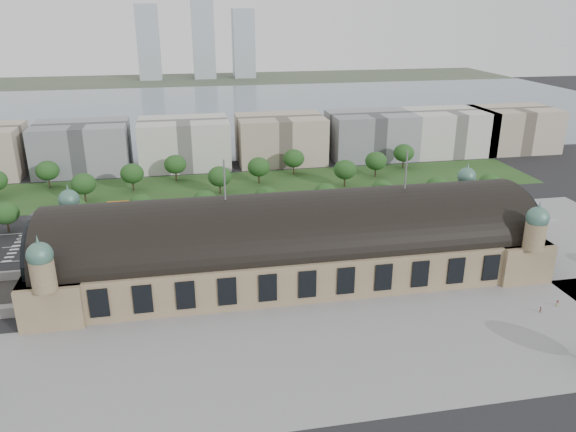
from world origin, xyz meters
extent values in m
plane|color=black|center=(0.00, 0.00, 0.00)|extent=(900.00, 900.00, 0.00)
cube|color=#967F5D|center=(0.00, 0.00, 6.00)|extent=(150.00, 40.00, 12.00)
cube|color=#967F5D|center=(-67.00, 0.00, 6.00)|extent=(16.00, 43.00, 12.00)
cube|color=#967F5D|center=(67.00, 0.00, 6.00)|extent=(16.00, 43.00, 12.00)
cylinder|color=black|center=(0.00, 0.00, 12.00)|extent=(144.00, 37.60, 37.60)
cylinder|color=black|center=(-73.00, 0.00, 14.00)|extent=(1.20, 32.00, 32.00)
cylinder|color=black|center=(73.00, 0.00, 14.00)|extent=(1.20, 32.00, 32.00)
cylinder|color=#967F5D|center=(-67.00, 21.00, 16.00)|extent=(6.00, 6.00, 8.00)
sphere|color=#477363|center=(-67.00, 21.00, 21.50)|extent=(6.40, 6.40, 6.40)
cone|color=#477363|center=(-67.00, 21.00, 25.50)|extent=(1.00, 1.00, 2.50)
cylinder|color=#967F5D|center=(67.00, 21.00, 16.00)|extent=(6.00, 6.00, 8.00)
sphere|color=#477363|center=(67.00, 21.00, 21.50)|extent=(6.40, 6.40, 6.40)
cone|color=#477363|center=(67.00, 21.00, 25.50)|extent=(1.00, 1.00, 2.50)
cylinder|color=#967F5D|center=(-67.00, -21.00, 16.00)|extent=(6.00, 6.00, 8.00)
sphere|color=#477363|center=(-67.00, -21.00, 21.50)|extent=(6.40, 6.40, 6.40)
cone|color=#477363|center=(-67.00, -21.00, 25.50)|extent=(1.00, 1.00, 2.50)
cylinder|color=#967F5D|center=(67.00, -21.00, 16.00)|extent=(6.00, 6.00, 8.00)
sphere|color=#477363|center=(67.00, -21.00, 21.50)|extent=(6.40, 6.40, 6.40)
cone|color=#477363|center=(67.00, -21.00, 25.50)|extent=(1.00, 1.00, 2.50)
cylinder|color=#59595B|center=(-20.00, 0.00, 31.50)|extent=(0.50, 0.50, 12.00)
cylinder|color=#59595B|center=(35.00, 0.00, 31.50)|extent=(0.50, 0.50, 12.00)
cube|color=gray|center=(10.00, -44.00, 0.00)|extent=(190.00, 48.00, 0.12)
cube|color=black|center=(-20.00, 38.00, 0.00)|extent=(260.00, 26.00, 0.10)
cube|color=#25451B|center=(-15.00, 93.00, 0.00)|extent=(300.00, 45.00, 0.10)
cube|color=orange|center=(-55.00, 62.00, 4.70)|extent=(14.00, 9.00, 0.70)
cube|color=#59595B|center=(-53.00, 68.00, 1.60)|extent=(7.00, 5.00, 3.20)
cylinder|color=#59595B|center=(-60.50, 65.20, 2.20)|extent=(0.50, 0.50, 4.40)
cylinder|color=#59595B|center=(-49.50, 65.20, 2.20)|extent=(0.50, 0.50, 4.40)
cylinder|color=#59595B|center=(-60.50, 58.80, 2.20)|extent=(0.50, 0.50, 4.40)
cylinder|color=#59595B|center=(-49.50, 58.80, 2.20)|extent=(0.50, 0.50, 4.40)
cube|color=slate|center=(0.00, 298.00, 0.00)|extent=(700.00, 320.00, 0.08)
cube|color=#44513D|center=(0.00, 498.00, 0.00)|extent=(700.00, 120.00, 0.14)
cube|color=#9EA8B2|center=(-60.00, 508.00, 40.00)|extent=(24.00, 24.00, 80.00)
cube|color=#9EA8B2|center=(0.00, 508.00, 42.50)|extent=(24.00, 24.00, 85.00)
cube|color=#9EA8B2|center=(45.00, 508.00, 37.50)|extent=(24.00, 24.00, 75.00)
cube|color=gray|center=(-80.00, 133.00, 12.00)|extent=(45.00, 32.00, 24.00)
cube|color=beige|center=(-30.00, 133.00, 12.00)|extent=(45.00, 32.00, 24.00)
cube|color=#B4A38E|center=(20.00, 133.00, 12.00)|extent=(45.00, 32.00, 24.00)
cube|color=gray|center=(70.00, 133.00, 12.00)|extent=(45.00, 32.00, 24.00)
cube|color=beige|center=(115.00, 133.00, 12.00)|extent=(45.00, 32.00, 24.00)
cube|color=#B4A38E|center=(155.00, 133.00, 12.00)|extent=(45.00, 32.00, 24.00)
cylinder|color=#2D2116|center=(-96.00, 53.00, 2.16)|extent=(0.70, 0.70, 4.32)
ellipsoid|color=#1F4217|center=(-96.00, 53.00, 7.44)|extent=(9.60, 9.60, 8.16)
cylinder|color=#2D2116|center=(-72.00, 53.00, 2.16)|extent=(0.70, 0.70, 4.32)
ellipsoid|color=#1F4217|center=(-72.00, 53.00, 7.44)|extent=(9.60, 9.60, 8.16)
cylinder|color=#2D2116|center=(-48.00, 53.00, 2.16)|extent=(0.70, 0.70, 4.32)
ellipsoid|color=#1F4217|center=(-48.00, 53.00, 7.44)|extent=(9.60, 9.60, 8.16)
cylinder|color=#2D2116|center=(-24.00, 53.00, 2.16)|extent=(0.70, 0.70, 4.32)
ellipsoid|color=#1F4217|center=(-24.00, 53.00, 7.44)|extent=(9.60, 9.60, 8.16)
cylinder|color=#2D2116|center=(0.00, 53.00, 2.16)|extent=(0.70, 0.70, 4.32)
ellipsoid|color=#1F4217|center=(0.00, 53.00, 7.44)|extent=(9.60, 9.60, 8.16)
cylinder|color=#2D2116|center=(24.00, 53.00, 2.16)|extent=(0.70, 0.70, 4.32)
ellipsoid|color=#1F4217|center=(24.00, 53.00, 7.44)|extent=(9.60, 9.60, 8.16)
cylinder|color=#2D2116|center=(48.00, 53.00, 2.16)|extent=(0.70, 0.70, 4.32)
ellipsoid|color=#1F4217|center=(48.00, 53.00, 7.44)|extent=(9.60, 9.60, 8.16)
cylinder|color=#2D2116|center=(72.00, 53.00, 2.16)|extent=(0.70, 0.70, 4.32)
ellipsoid|color=#1F4217|center=(72.00, 53.00, 7.44)|extent=(9.60, 9.60, 8.16)
cylinder|color=#2D2116|center=(96.00, 53.00, 2.16)|extent=(0.70, 0.70, 4.32)
ellipsoid|color=#1F4217|center=(96.00, 53.00, 7.44)|extent=(9.60, 9.60, 8.16)
cylinder|color=#2D2116|center=(-92.00, 107.00, 2.34)|extent=(0.70, 0.70, 4.68)
ellipsoid|color=#1F4217|center=(-92.00, 107.00, 8.06)|extent=(10.40, 10.40, 8.84)
cylinder|color=#2D2116|center=(-73.00, 83.00, 2.34)|extent=(0.70, 0.70, 4.68)
ellipsoid|color=#1F4217|center=(-73.00, 83.00, 8.06)|extent=(10.40, 10.40, 8.84)
cylinder|color=#2D2116|center=(-54.00, 95.00, 2.34)|extent=(0.70, 0.70, 4.68)
ellipsoid|color=#1F4217|center=(-54.00, 95.00, 8.06)|extent=(10.40, 10.40, 8.84)
cylinder|color=#2D2116|center=(-35.00, 107.00, 2.34)|extent=(0.70, 0.70, 4.68)
ellipsoid|color=#1F4217|center=(-35.00, 107.00, 8.06)|extent=(10.40, 10.40, 8.84)
cylinder|color=#2D2116|center=(-16.00, 83.00, 2.34)|extent=(0.70, 0.70, 4.68)
ellipsoid|color=#1F4217|center=(-16.00, 83.00, 8.06)|extent=(10.40, 10.40, 8.84)
cylinder|color=#2D2116|center=(3.00, 95.00, 2.34)|extent=(0.70, 0.70, 4.68)
ellipsoid|color=#1F4217|center=(3.00, 95.00, 8.06)|extent=(10.40, 10.40, 8.84)
cylinder|color=#2D2116|center=(22.00, 107.00, 2.34)|extent=(0.70, 0.70, 4.68)
ellipsoid|color=#1F4217|center=(22.00, 107.00, 8.06)|extent=(10.40, 10.40, 8.84)
cylinder|color=#2D2116|center=(41.00, 83.00, 2.34)|extent=(0.70, 0.70, 4.68)
ellipsoid|color=#1F4217|center=(41.00, 83.00, 8.06)|extent=(10.40, 10.40, 8.84)
cylinder|color=#2D2116|center=(60.00, 95.00, 2.34)|extent=(0.70, 0.70, 4.68)
ellipsoid|color=#1F4217|center=(60.00, 95.00, 8.06)|extent=(10.40, 10.40, 8.84)
cylinder|color=#2D2116|center=(79.00, 107.00, 2.34)|extent=(0.70, 0.70, 4.68)
ellipsoid|color=#1F4217|center=(79.00, 107.00, 8.06)|extent=(10.40, 10.40, 8.84)
imported|color=gray|center=(-88.48, 43.18, 0.67)|extent=(4.15, 1.65, 1.34)
imported|color=#182543|center=(14.43, 33.22, 0.71)|extent=(4.15, 1.69, 1.41)
imported|color=#525359|center=(56.04, 38.05, 0.64)|extent=(4.05, 1.87, 1.29)
imported|color=white|center=(77.64, 27.07, 0.71)|extent=(5.28, 2.80, 1.41)
imported|color=black|center=(-58.27, 21.00, 0.75)|extent=(4.51, 4.10, 1.49)
imported|color=maroon|center=(-60.78, 23.04, 0.79)|extent=(6.23, 4.94, 1.58)
imported|color=#1A1E49|center=(-67.22, 21.00, 0.76)|extent=(5.42, 5.01, 1.53)
imported|color=#54565B|center=(-52.81, 21.00, 0.72)|extent=(4.48, 3.68, 1.44)
imported|color=silver|center=(-25.61, 21.81, 0.81)|extent=(5.07, 3.99, 1.61)
imported|color=gray|center=(-52.18, 23.66, 0.65)|extent=(5.03, 4.50, 1.30)
imported|color=black|center=(-20.70, 21.00, 0.78)|extent=(5.78, 4.07, 1.55)
imported|color=#D04221|center=(6.60, 28.14, 1.78)|extent=(12.93, 3.80, 3.56)
imported|color=beige|center=(-9.49, 27.00, 1.84)|extent=(13.27, 3.41, 3.68)
imported|color=#BCB5AE|center=(34.62, 27.00, 1.48)|extent=(10.72, 2.87, 2.96)
imported|color=gray|center=(67.84, -34.25, 0.99)|extent=(1.07, 0.77, 1.97)
imported|color=gray|center=(61.27, -36.31, 0.93)|extent=(0.80, 0.79, 1.86)
camera|label=1|loc=(-31.24, -154.18, 78.29)|focal=35.00mm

